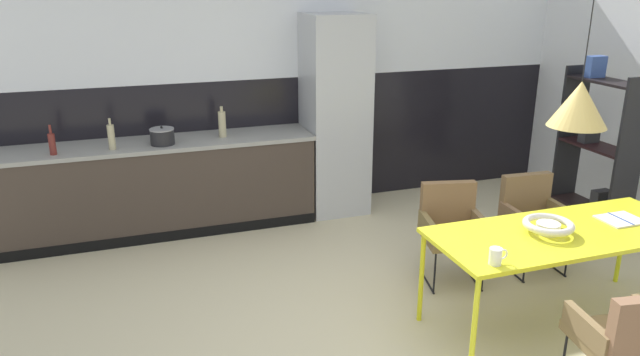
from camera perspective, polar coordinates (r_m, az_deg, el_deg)
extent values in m
cube|color=black|center=(6.53, -3.10, 3.55)|extent=(6.59, 0.12, 1.41)
cube|color=silver|center=(6.31, -3.33, 16.03)|extent=(6.59, 0.12, 1.41)
cube|color=#3B3129|center=(6.04, -16.18, -1.11)|extent=(3.23, 0.60, 0.88)
cube|color=gray|center=(5.91, -16.58, 3.07)|extent=(3.26, 0.63, 0.04)
cube|color=black|center=(5.90, -15.67, -5.61)|extent=(3.23, 0.01, 0.10)
cube|color=#ADAFB2|center=(6.24, 1.46, 5.99)|extent=(0.62, 0.60, 2.07)
cube|color=yellow|center=(4.50, 22.47, -4.88)|extent=(1.91, 0.77, 0.03)
cylinder|color=yellow|center=(4.41, 9.72, -9.39)|extent=(0.04, 0.04, 0.70)
cylinder|color=#CCD61E|center=(5.46, 27.01, -5.58)|extent=(0.04, 0.04, 0.70)
cylinder|color=yellow|center=(3.90, 14.59, -13.74)|extent=(0.04, 0.04, 0.70)
cube|color=brown|center=(4.98, 12.69, -5.54)|extent=(0.57, 0.55, 0.06)
cube|color=brown|center=(5.07, 12.16, -2.39)|extent=(0.46, 0.18, 0.38)
cube|color=brown|center=(5.02, 15.16, -4.33)|extent=(0.14, 0.41, 0.14)
cube|color=brown|center=(4.88, 10.32, -4.63)|extent=(0.14, 0.41, 0.14)
cylinder|color=black|center=(4.98, 15.41, -8.53)|extent=(0.02, 0.02, 0.37)
cylinder|color=black|center=(4.85, 10.96, -8.92)|extent=(0.02, 0.02, 0.37)
cylinder|color=black|center=(5.30, 13.95, -6.70)|extent=(0.02, 0.02, 0.37)
cylinder|color=black|center=(5.18, 9.75, -7.01)|extent=(0.02, 0.02, 0.37)
cylinder|color=black|center=(5.22, 14.50, -9.34)|extent=(0.11, 0.41, 0.02)
cylinder|color=black|center=(5.09, 10.22, -9.72)|extent=(0.11, 0.41, 0.02)
cube|color=brown|center=(3.95, 26.77, -13.79)|extent=(0.55, 0.53, 0.06)
cube|color=brown|center=(3.78, 24.23, -13.12)|extent=(0.12, 0.42, 0.14)
cylinder|color=black|center=(4.30, 27.07, -14.57)|extent=(0.02, 0.02, 0.38)
cube|color=brown|center=(5.37, 20.05, -4.34)|extent=(0.51, 0.49, 0.06)
cube|color=brown|center=(5.45, 19.13, -1.48)|extent=(0.46, 0.11, 0.37)
cube|color=brown|center=(5.46, 22.07, -3.08)|extent=(0.08, 0.42, 0.14)
cube|color=brown|center=(5.21, 18.17, -3.62)|extent=(0.08, 0.42, 0.14)
cylinder|color=black|center=(5.43, 22.66, -6.95)|extent=(0.02, 0.02, 0.38)
cylinder|color=black|center=(5.21, 19.12, -7.61)|extent=(0.02, 0.02, 0.38)
cylinder|color=black|center=(5.71, 20.40, -5.43)|extent=(0.02, 0.02, 0.38)
cylinder|color=black|center=(5.49, 16.96, -5.98)|extent=(0.02, 0.02, 0.38)
cylinder|color=black|center=(5.64, 21.29, -7.85)|extent=(0.04, 0.41, 0.02)
cylinder|color=black|center=(5.43, 17.81, -8.51)|extent=(0.04, 0.41, 0.02)
cylinder|color=silver|center=(4.40, 21.05, -4.50)|extent=(0.16, 0.16, 0.07)
torus|color=beige|center=(4.39, 21.09, -4.20)|extent=(0.35, 0.35, 0.05)
cube|color=white|center=(4.79, 26.28, -3.71)|extent=(0.15, 0.24, 0.01)
cube|color=white|center=(4.90, 27.51, -3.45)|extent=(0.15, 0.24, 0.01)
cube|color=#334C8C|center=(4.84, 26.92, -3.49)|extent=(0.01, 0.24, 0.00)
cylinder|color=white|center=(3.82, 16.50, -7.22)|extent=(0.08, 0.08, 0.11)
torus|color=white|center=(3.85, 17.14, -7.02)|extent=(0.07, 0.01, 0.07)
cylinder|color=black|center=(5.78, -14.90, 3.82)|extent=(0.22, 0.22, 0.14)
cylinder|color=gray|center=(5.76, -14.97, 4.56)|extent=(0.23, 0.23, 0.01)
sphere|color=black|center=(5.76, -14.98, 4.73)|extent=(0.02, 0.02, 0.02)
cylinder|color=tan|center=(5.92, -9.38, 5.10)|extent=(0.07, 0.07, 0.25)
cylinder|color=tan|center=(5.89, -9.45, 6.55)|extent=(0.03, 0.03, 0.05)
cylinder|color=tan|center=(5.73, -19.40, 3.72)|extent=(0.06, 0.06, 0.23)
cylinder|color=tan|center=(5.70, -19.56, 5.13)|extent=(0.02, 0.02, 0.06)
cylinder|color=maroon|center=(5.76, -24.32, 2.97)|extent=(0.06, 0.06, 0.19)
cylinder|color=maroon|center=(5.73, -24.50, 4.28)|extent=(0.02, 0.02, 0.08)
cube|color=black|center=(6.56, 22.78, 3.02)|extent=(0.30, 0.03, 1.60)
cube|color=black|center=(6.04, 27.45, 1.09)|extent=(0.30, 0.03, 1.60)
cube|color=black|center=(6.45, 24.36, -2.58)|extent=(0.30, 0.74, 0.02)
cube|color=#262628|center=(6.32, 25.35, -2.00)|extent=(0.18, 0.10, 0.22)
cube|color=black|center=(6.27, 25.11, 2.75)|extent=(0.30, 0.74, 0.02)
cube|color=#262628|center=(6.34, 24.44, 3.85)|extent=(0.18, 0.10, 0.16)
cube|color=black|center=(6.15, 25.91, 8.35)|extent=(0.30, 0.74, 0.02)
cube|color=#334C8C|center=(6.26, 24.93, 9.68)|extent=(0.18, 0.10, 0.20)
cylinder|color=black|center=(4.20, 24.81, 15.23)|extent=(0.01, 0.01, 1.00)
cone|color=tan|center=(4.27, 23.63, 6.51)|extent=(0.38, 0.38, 0.30)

